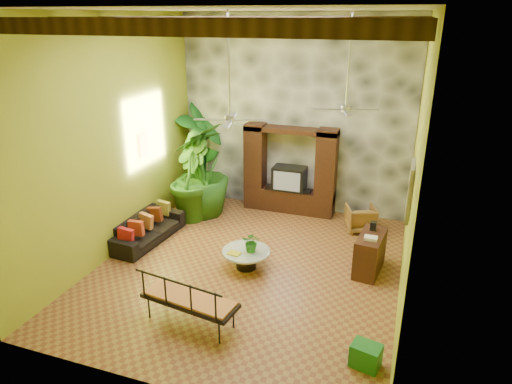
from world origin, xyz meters
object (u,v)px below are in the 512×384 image
at_px(ceiling_fan_back, 346,98).
at_px(tall_plant_a, 203,153).
at_px(iron_bench, 188,299).
at_px(sofa, 147,229).
at_px(green_bin, 366,356).
at_px(wicker_armchair, 361,218).
at_px(tall_plant_c, 202,170).
at_px(entertainment_center, 290,176).
at_px(side_console, 370,253).
at_px(ceiling_fan_front, 230,107).
at_px(tall_plant_b, 189,178).
at_px(coffee_table, 246,257).

bearing_deg(ceiling_fan_back, tall_plant_a, 154.54).
bearing_deg(iron_bench, sofa, 141.73).
xyz_separation_m(iron_bench, green_bin, (2.93, 0.01, -0.34)).
bearing_deg(wicker_armchair, tall_plant_a, -28.52).
bearing_deg(tall_plant_c, entertainment_center, 24.41).
bearing_deg(sofa, side_console, -81.64).
bearing_deg(wicker_armchair, tall_plant_c, -15.86).
bearing_deg(iron_bench, ceiling_fan_front, 94.95).
bearing_deg(iron_bench, ceiling_fan_back, 68.81).
bearing_deg(side_console, tall_plant_a, 159.60).
bearing_deg(ceiling_fan_front, tall_plant_c, 125.74).
relative_size(entertainment_center, tall_plant_b, 1.10).
distance_m(sofa, wicker_armchair, 5.10).
xyz_separation_m(tall_plant_b, side_console, (4.64, -1.21, -0.69)).
height_order(wicker_armchair, coffee_table, wicker_armchair).
height_order(ceiling_fan_front, green_bin, ceiling_fan_front).
bearing_deg(ceiling_fan_back, iron_bench, -119.80).
relative_size(tall_plant_a, iron_bench, 1.56).
height_order(ceiling_fan_front, tall_plant_c, ceiling_fan_front).
distance_m(entertainment_center, ceiling_fan_back, 3.50).
xyz_separation_m(entertainment_center, green_bin, (2.62, -5.27, -0.78)).
distance_m(ceiling_fan_back, tall_plant_a, 4.97).
bearing_deg(green_bin, tall_plant_a, 134.08).
relative_size(sofa, side_console, 2.00).
relative_size(ceiling_fan_front, ceiling_fan_back, 1.00).
distance_m(coffee_table, side_console, 2.52).
distance_m(entertainment_center, tall_plant_b, 2.60).
bearing_deg(tall_plant_c, iron_bench, -67.92).
bearing_deg(tall_plant_a, tall_plant_c, -65.90).
xyz_separation_m(ceiling_fan_front, iron_bench, (-0.11, -1.74, -2.87)).
xyz_separation_m(sofa, green_bin, (5.27, -2.49, -0.11)).
height_order(tall_plant_b, tall_plant_c, tall_plant_c).
relative_size(tall_plant_c, coffee_table, 2.46).
bearing_deg(ceiling_fan_back, green_bin, -72.99).
bearing_deg(coffee_table, side_console, 16.08).
relative_size(ceiling_fan_back, side_console, 1.82).
bearing_deg(side_console, green_bin, -78.07).
relative_size(entertainment_center, ceiling_fan_back, 1.29).
distance_m(ceiling_fan_back, wicker_armchair, 3.39).
xyz_separation_m(ceiling_fan_front, tall_plant_a, (-2.30, 3.55, -2.04)).
bearing_deg(tall_plant_b, coffee_table, -40.70).
xyz_separation_m(entertainment_center, sofa, (-2.65, -2.78, -0.67)).
distance_m(tall_plant_a, green_bin, 7.45).
xyz_separation_m(entertainment_center, wicker_armchair, (1.96, -0.59, -0.66)).
bearing_deg(ceiling_fan_back, tall_plant_c, 164.79).
bearing_deg(side_console, sofa, -169.88).
distance_m(wicker_armchair, iron_bench, 5.21).
height_order(tall_plant_b, side_console, tall_plant_b).
xyz_separation_m(wicker_armchair, side_console, (0.41, -1.89, 0.10)).
xyz_separation_m(ceiling_fan_front, side_console, (2.57, 1.05, -2.99)).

